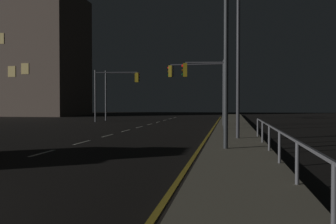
# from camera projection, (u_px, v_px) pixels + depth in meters

# --- Properties ---
(ground_plane) EXTENTS (112.00, 112.00, 0.00)m
(ground_plane) POSITION_uv_depth(u_px,v_px,m) (111.00, 135.00, 23.08)
(ground_plane) COLOR black
(ground_plane) RESTS_ON ground
(sidewalk_right) EXTENTS (2.65, 77.00, 0.14)m
(sidewalk_right) POSITION_uv_depth(u_px,v_px,m) (235.00, 135.00, 21.88)
(sidewalk_right) COLOR gray
(sidewalk_right) RESTS_ON ground
(lane_markings_center) EXTENTS (0.14, 50.00, 0.01)m
(lane_markings_center) POSITION_uv_depth(u_px,v_px,m) (126.00, 131.00, 26.53)
(lane_markings_center) COLOR silver
(lane_markings_center) RESTS_ON ground
(lane_edge_line) EXTENTS (0.14, 53.00, 0.01)m
(lane_edge_line) POSITION_uv_depth(u_px,v_px,m) (212.00, 130.00, 27.07)
(lane_edge_line) COLOR gold
(lane_edge_line) RESTS_ON ground
(traffic_light_far_center) EXTENTS (4.96, 0.34, 5.36)m
(traffic_light_far_center) POSITION_uv_depth(u_px,v_px,m) (200.00, 79.00, 32.66)
(traffic_light_far_center) COLOR #4C4C51
(traffic_light_far_center) RESTS_ON sidewalk_right
(traffic_light_mid_left) EXTENTS (4.65, 0.47, 5.25)m
(traffic_light_mid_left) POSITION_uv_depth(u_px,v_px,m) (115.00, 85.00, 38.33)
(traffic_light_mid_left) COLOR #4C4C51
(traffic_light_mid_left) RESTS_ON ground
(traffic_light_near_left) EXTENTS (4.69, 0.64, 5.18)m
(traffic_light_near_left) POSITION_uv_depth(u_px,v_px,m) (198.00, 80.00, 30.91)
(traffic_light_near_left) COLOR #2D3033
(traffic_light_near_left) RESTS_ON sidewalk_right
(traffic_light_near_right) EXTENTS (3.63, 0.77, 5.46)m
(traffic_light_near_right) POSITION_uv_depth(u_px,v_px,m) (120.00, 86.00, 41.74)
(traffic_light_near_right) COLOR #4C4C51
(traffic_light_near_right) RESTS_ON ground
(traffic_light_overhead_east) EXTENTS (3.06, 0.62, 4.87)m
(traffic_light_overhead_east) POSITION_uv_depth(u_px,v_px,m) (205.00, 80.00, 26.63)
(traffic_light_overhead_east) COLOR #38383D
(traffic_light_overhead_east) RESTS_ON sidewalk_right
(street_lamp_across_street) EXTENTS (2.29, 1.00, 7.70)m
(street_lamp_across_street) POSITION_uv_depth(u_px,v_px,m) (231.00, 48.00, 19.56)
(street_lamp_across_street) COLOR #38383D
(street_lamp_across_street) RESTS_ON sidewalk_right
(street_lamp_corner) EXTENTS (1.34, 1.94, 7.98)m
(street_lamp_corner) POSITION_uv_depth(u_px,v_px,m) (222.00, 26.00, 14.70)
(street_lamp_corner) COLOR #2D3033
(street_lamp_corner) RESTS_ON sidewalk_right
(barrier_fence) EXTENTS (0.09, 18.31, 0.98)m
(barrier_fence) POSITION_uv_depth(u_px,v_px,m) (280.00, 139.00, 11.42)
(barrier_fence) COLOR #59595E
(barrier_fence) RESTS_ON sidewalk_right
(building_distant) EXTENTS (19.18, 12.46, 18.49)m
(building_distant) POSITION_uv_depth(u_px,v_px,m) (19.00, 56.00, 59.16)
(building_distant) COLOR brown
(building_distant) RESTS_ON ground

